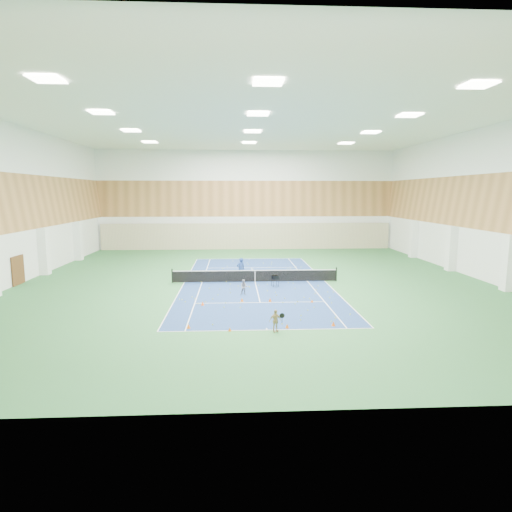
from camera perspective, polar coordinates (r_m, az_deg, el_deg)
The scene contains 21 objects.
ground at distance 33.38m, azimuth -0.13°, elevation -3.47°, with size 40.00×40.00×0.00m, color #2B6635.
room_shell at distance 32.68m, azimuth -0.13°, elevation 6.88°, with size 36.00×40.00×12.00m, color white, non-canonical shape.
wood_cladding at distance 32.68m, azimuth -0.13°, elevation 10.39°, with size 36.00×40.00×8.00m, color #AE7540, non-canonical shape.
ceiling_light_grid at distance 33.06m, azimuth -0.13°, elevation 17.19°, with size 21.40×25.40×0.06m, color white, non-canonical shape.
court_surface at distance 33.37m, azimuth -0.13°, elevation -3.47°, with size 10.97×23.77×0.01m, color navy.
tennis_balls_scatter at distance 33.37m, azimuth -0.13°, elevation -3.40°, with size 10.57×22.77×0.07m, color #C9D724, non-canonical shape.
tennis_net at distance 33.27m, azimuth -0.13°, elevation -2.55°, with size 12.80×0.10×1.10m, color black, non-canonical shape.
back_curtain at distance 52.66m, azimuth -1.21°, elevation 2.65°, with size 35.40×0.16×3.20m, color #C6B793.
door_left_b at distance 36.91m, azimuth -29.15°, elevation -1.66°, with size 0.08×1.80×2.20m, color #593319.
coach at distance 33.75m, azimuth -2.03°, elevation -1.77°, with size 0.66×0.44×1.82m, color navy.
child_court at distance 29.16m, azimuth -1.62°, elevation -4.16°, with size 0.51×0.40×1.05m, color #95959D.
child_apron at distance 21.51m, azimuth 2.59°, elevation -8.62°, with size 0.67×0.28×1.14m, color tan.
ball_cart at distance 31.76m, azimuth 2.54°, elevation -3.33°, with size 0.48×0.48×0.83m, color black, non-canonical shape.
cone_svc_a at distance 26.69m, azimuth -7.13°, elevation -6.30°, with size 0.22×0.22×0.25m, color #FF520D.
cone_svc_b at distance 27.41m, azimuth -1.88°, elevation -5.85°, with size 0.22×0.22×0.24m, color orange.
cone_svc_c at distance 27.38m, azimuth 1.89°, elevation -5.86°, with size 0.22×0.22×0.24m, color #D74F0B.
cone_svc_d at distance 27.43m, azimuth 7.48°, elevation -5.95°, with size 0.18×0.18×0.20m, color orange.
cone_base_a at distance 22.39m, azimuth -9.00°, elevation -9.22°, with size 0.22×0.22×0.24m, color orange.
cone_base_b at distance 21.78m, azimuth -3.52°, elevation -9.71°, with size 0.18×0.18×0.20m, color orange.
cone_base_c at distance 22.23m, azimuth 4.17°, elevation -9.29°, with size 0.21×0.21×0.23m, color orange.
cone_base_d at distance 22.86m, azimuth 10.29°, elevation -8.88°, with size 0.23×0.23×0.25m, color #FB5C0D.
Camera 1 is at (-1.64, -32.62, 6.85)m, focal length 30.00 mm.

